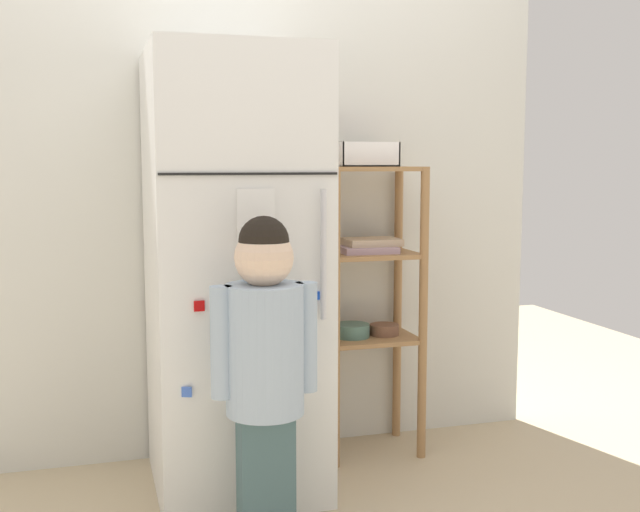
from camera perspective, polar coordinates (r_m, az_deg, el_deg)
The scene contains 6 objects.
ground_plane at distance 3.10m, azimuth -3.72°, elevation -16.09°, with size 6.00×6.00×0.00m, color tan.
kitchen_wall_back at distance 3.23m, azimuth -5.37°, elevation 4.07°, with size 2.55×0.03×2.10m, color silver.
refrigerator at distance 2.88m, azimuth -6.36°, elevation -1.27°, with size 0.60×0.70×1.60m.
child_standing at distance 2.44m, azimuth -4.08°, elevation -6.77°, with size 0.34×0.25×1.05m.
pantry_shelf_unit at distance 3.21m, azimuth 3.54°, elevation -2.03°, with size 0.41×0.31×1.19m.
fruit_bin at distance 3.19m, azimuth 3.31°, elevation 7.22°, with size 0.24×0.17×0.10m.
Camera 1 is at (-0.63, -2.79, 1.20)m, focal length 43.71 mm.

